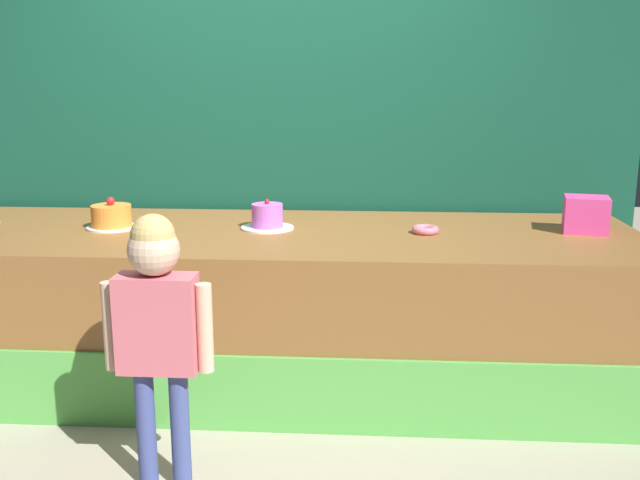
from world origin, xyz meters
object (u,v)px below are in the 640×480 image
(pink_box, at_px, (586,215))
(donut, at_px, (425,230))
(child_figure, at_px, (157,315))
(cake_center, at_px, (112,217))
(cake_right, at_px, (267,218))

(pink_box, bearing_deg, donut, -174.33)
(child_figure, bearing_deg, donut, 44.39)
(pink_box, height_order, donut, pink_box)
(pink_box, relative_size, cake_center, 0.82)
(child_figure, bearing_deg, cake_center, 117.24)
(donut, distance_m, cake_center, 1.62)
(child_figure, bearing_deg, pink_box, 30.97)
(child_figure, distance_m, pink_box, 2.21)
(pink_box, distance_m, donut, 0.82)
(pink_box, height_order, cake_right, pink_box)
(donut, distance_m, cake_right, 0.81)
(cake_right, bearing_deg, child_figure, -103.26)
(donut, height_order, cake_center, cake_center)
(donut, height_order, cake_right, cake_right)
(pink_box, distance_m, cake_center, 2.44)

